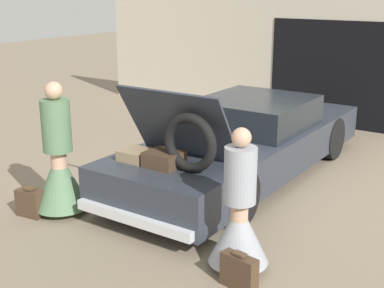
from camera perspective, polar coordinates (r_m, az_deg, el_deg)
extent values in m
plane|color=#7F705B|center=(8.46, 5.57, -3.42)|extent=(40.00, 40.00, 0.00)
cube|color=beige|center=(11.58, 15.12, 8.69)|extent=(12.00, 0.12, 2.80)
cube|color=black|center=(11.56, 14.88, 7.18)|extent=(2.80, 0.02, 2.20)
cube|color=#2D333D|center=(8.31, 5.65, -0.45)|extent=(1.78, 5.30, 0.56)
cube|color=#1E2328|center=(8.45, 6.79, 3.36)|extent=(1.56, 1.69, 0.46)
cylinder|color=black|center=(10.10, 6.06, 2.03)|extent=(0.18, 0.72, 0.72)
cylinder|color=black|center=(9.47, 14.79, 0.58)|extent=(0.18, 0.72, 0.72)
cylinder|color=black|center=(7.53, -5.73, -3.10)|extent=(0.18, 0.72, 0.72)
cylinder|color=black|center=(6.66, 5.21, -5.77)|extent=(0.18, 0.72, 0.72)
cube|color=silver|center=(6.29, -6.38, -7.98)|extent=(1.69, 0.10, 0.12)
cube|color=#2D333D|center=(6.67, -1.42, 2.05)|extent=(1.51, 0.61, 0.96)
cube|color=#9E8460|center=(6.86, -5.95, -1.16)|extent=(0.38, 0.37, 0.14)
cube|color=#473323|center=(6.58, -3.00, -1.60)|extent=(0.43, 0.39, 0.19)
torus|color=black|center=(6.29, -0.24, 0.11)|extent=(0.73, 0.12, 0.73)
cylinder|color=tan|center=(7.18, -13.86, -3.96)|extent=(0.20, 0.20, 0.85)
cone|color=#567A56|center=(7.17, -13.88, -3.64)|extent=(0.71, 0.71, 0.76)
cylinder|color=#567A56|center=(6.96, -14.29, 1.90)|extent=(0.37, 0.37, 0.67)
sphere|color=tan|center=(6.86, -14.55, 5.53)|extent=(0.23, 0.23, 0.23)
cylinder|color=tan|center=(5.68, 5.01, -9.69)|extent=(0.18, 0.18, 0.75)
cone|color=#9399A3|center=(5.67, 5.01, -9.36)|extent=(0.64, 0.64, 0.67)
cylinder|color=#9399A3|center=(5.42, 5.18, -3.34)|extent=(0.33, 0.33, 0.59)
sphere|color=tan|center=(5.30, 5.29, 0.69)|extent=(0.20, 0.20, 0.20)
cube|color=#473323|center=(7.27, -16.78, -6.00)|extent=(0.38, 0.25, 0.35)
cube|color=#4C3823|center=(7.20, -16.91, -4.55)|extent=(0.14, 0.14, 0.02)
cube|color=#473323|center=(5.42, 5.04, -13.45)|extent=(0.40, 0.19, 0.35)
cube|color=#4C3823|center=(5.33, 5.10, -11.62)|extent=(0.15, 0.10, 0.02)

